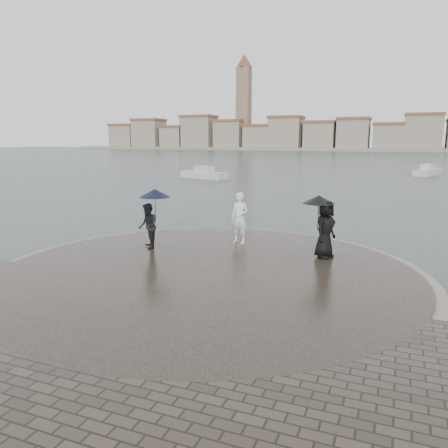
% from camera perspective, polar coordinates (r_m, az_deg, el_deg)
% --- Properties ---
extents(ground, '(400.00, 400.00, 0.00)m').
position_cam_1_polar(ground, '(9.85, -10.81, -13.31)').
color(ground, '#2B3835').
rests_on(ground, ground).
extents(kerb_ring, '(12.50, 12.50, 0.32)m').
position_cam_1_polar(kerb_ring, '(12.67, -2.22, -6.78)').
color(kerb_ring, gray).
rests_on(kerb_ring, ground).
extents(quay_tip, '(11.90, 11.90, 0.36)m').
position_cam_1_polar(quay_tip, '(12.66, -2.22, -6.69)').
color(quay_tip, '#2D261E').
rests_on(quay_tip, ground).
extents(statue, '(0.73, 0.54, 1.83)m').
position_cam_1_polar(statue, '(15.56, 2.05, 0.79)').
color(statue, white).
rests_on(statue, quay_tip).
extents(visitor_left, '(1.25, 1.12, 2.04)m').
position_cam_1_polar(visitor_left, '(14.96, -9.63, 1.10)').
color(visitor_left, black).
rests_on(visitor_left, quay_tip).
extents(visitor_right, '(1.19, 1.13, 1.95)m').
position_cam_1_polar(visitor_right, '(13.98, 12.89, 0.23)').
color(visitor_right, black).
rests_on(visitor_right, quay_tip).
extents(far_skyline, '(260.00, 20.00, 37.00)m').
position_cam_1_polar(far_skyline, '(168.59, 18.52, 10.92)').
color(far_skyline, gray).
rests_on(far_skyline, ground).
extents(boats, '(41.64, 17.74, 1.50)m').
position_cam_1_polar(boats, '(48.00, 22.16, 5.78)').
color(boats, beige).
rests_on(boats, ground).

